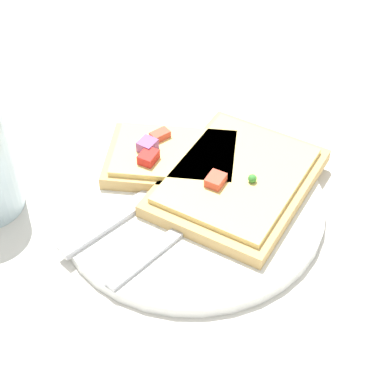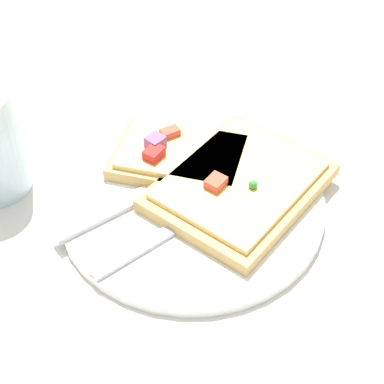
# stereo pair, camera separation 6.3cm
# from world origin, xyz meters

# --- Properties ---
(ground_plane) EXTENTS (4.00, 4.00, 0.00)m
(ground_plane) POSITION_xyz_m (0.00, 0.00, 0.00)
(ground_plane) COLOR beige
(plate) EXTENTS (0.26, 0.26, 0.01)m
(plate) POSITION_xyz_m (0.00, 0.00, 0.01)
(plate) COLOR white
(plate) RESTS_ON ground
(fork) EXTENTS (0.16, 0.17, 0.01)m
(fork) POSITION_xyz_m (-0.02, -0.01, 0.01)
(fork) COLOR #B7B7BC
(fork) RESTS_ON plate
(knife) EXTENTS (0.15, 0.18, 0.01)m
(knife) POSITION_xyz_m (-0.00, 0.05, 0.01)
(knife) COLOR #B7B7BC
(knife) RESTS_ON plate
(pizza_slice_main) EXTENTS (0.21, 0.21, 0.03)m
(pizza_slice_main) POSITION_xyz_m (0.01, -0.05, 0.02)
(pizza_slice_main) COLOR tan
(pizza_slice_main) RESTS_ON plate
(pizza_slice_corner) EXTENTS (0.12, 0.16, 0.03)m
(pizza_slice_corner) POSITION_xyz_m (0.05, 0.02, 0.02)
(pizza_slice_corner) COLOR tan
(pizza_slice_corner) RESTS_ON plate
(crumb_scatter) EXTENTS (0.01, 0.07, 0.01)m
(crumb_scatter) POSITION_xyz_m (0.05, -0.05, 0.02)
(crumb_scatter) COLOR tan
(crumb_scatter) RESTS_ON plate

